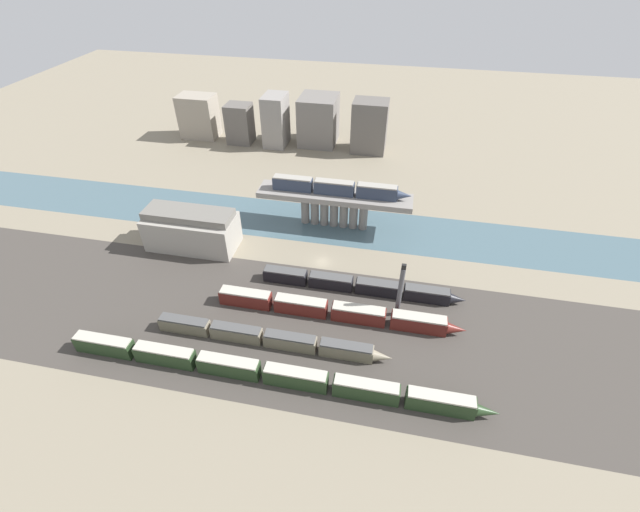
# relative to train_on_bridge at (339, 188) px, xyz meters

# --- Properties ---
(ground_plane) EXTENTS (400.00, 400.00, 0.00)m
(ground_plane) POSITION_rel_train_on_bridge_xyz_m (-1.20, -18.09, -12.76)
(ground_plane) COLOR gray
(railbed_yard) EXTENTS (280.00, 42.00, 0.01)m
(railbed_yard) POSITION_rel_train_on_bridge_xyz_m (-1.20, -42.09, -12.76)
(railbed_yard) COLOR #423D38
(railbed_yard) RESTS_ON ground
(river_water) EXTENTS (320.00, 20.38, 0.01)m
(river_water) POSITION_rel_train_on_bridge_xyz_m (-1.20, -0.00, -12.76)
(river_water) COLOR #47606B
(river_water) RESTS_ON ground
(bridge) EXTENTS (44.56, 8.32, 10.83)m
(bridge) POSITION_rel_train_on_bridge_xyz_m (-1.20, -0.00, -4.87)
(bridge) COLOR gray
(bridge) RESTS_ON ground
(train_on_bridge) EXTENTS (39.63, 2.96, 3.95)m
(train_on_bridge) POSITION_rel_train_on_bridge_xyz_m (0.00, 0.00, 0.00)
(train_on_bridge) COLOR #2D384C
(train_on_bridge) RESTS_ON bridge
(train_yard_near) EXTENTS (86.58, 2.77, 4.12)m
(train_yard_near) POSITION_rel_train_on_bridge_xyz_m (-4.46, -56.83, -10.73)
(train_yard_near) COLOR #23381E
(train_yard_near) RESTS_ON ground
(train_yard_mid) EXTENTS (51.72, 2.66, 3.52)m
(train_yard_mid) POSITION_rel_train_on_bridge_xyz_m (-7.03, -47.91, -11.04)
(train_yard_mid) COLOR gray
(train_yard_mid) RESTS_ON ground
(train_yard_far) EXTENTS (57.14, 3.04, 3.96)m
(train_yard_far) POSITION_rel_train_on_bridge_xyz_m (5.76, -37.25, -10.82)
(train_yard_far) COLOR #5B1E19
(train_yard_far) RESTS_ON ground
(train_yard_outer) EXTENTS (49.88, 3.01, 3.47)m
(train_yard_outer) POSITION_rel_train_on_bridge_xyz_m (10.15, -27.30, -11.07)
(train_yard_outer) COLOR black
(train_yard_outer) RESTS_ON ground
(warehouse_building) EXTENTS (24.58, 11.30, 11.37)m
(warehouse_building) POSITION_rel_train_on_bridge_xyz_m (-38.00, -17.71, -7.36)
(warehouse_building) COLOR #9E998E
(warehouse_building) RESTS_ON ground
(signal_tower) EXTENTS (1.09, 1.09, 15.08)m
(signal_tower) POSITION_rel_train_on_bridge_xyz_m (19.60, -33.64, -5.45)
(signal_tower) COLOR #4C4C51
(signal_tower) RESTS_ON ground
(city_block_far_left) EXTENTS (14.61, 10.06, 16.99)m
(city_block_far_left) POSITION_rel_train_on_bridge_xyz_m (-67.49, 54.84, -4.27)
(city_block_far_left) COLOR gray
(city_block_far_left) RESTS_ON ground
(city_block_left) EXTENTS (9.73, 8.67, 15.43)m
(city_block_left) POSITION_rel_train_on_bridge_xyz_m (-48.96, 52.40, -5.05)
(city_block_left) COLOR #605B56
(city_block_left) RESTS_ON ground
(city_block_center) EXTENTS (8.46, 12.13, 19.67)m
(city_block_center) POSITION_rel_train_on_bridge_xyz_m (-34.05, 53.35, -2.93)
(city_block_center) COLOR gray
(city_block_center) RESTS_ON ground
(city_block_right) EXTENTS (14.49, 15.71, 18.62)m
(city_block_right) POSITION_rel_train_on_bridge_xyz_m (-17.74, 58.22, -3.45)
(city_block_right) COLOR slate
(city_block_right) RESTS_ON ground
(city_block_far_right) EXTENTS (13.22, 10.72, 19.58)m
(city_block_far_right) POSITION_rel_train_on_bridge_xyz_m (3.02, 54.56, -2.97)
(city_block_far_right) COLOR #605B56
(city_block_far_right) RESTS_ON ground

